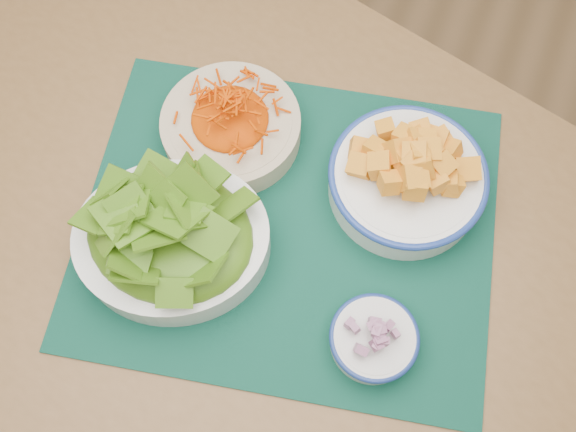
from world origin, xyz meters
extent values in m
plane|color=#A98052|center=(0.00, 0.00, 0.00)|extent=(4.00, 4.00, 0.00)
cube|color=brown|center=(0.03, 0.05, 0.73)|extent=(1.51, 1.19, 0.04)
cylinder|color=brown|center=(-0.45, 0.57, 0.35)|extent=(0.06, 0.06, 0.71)
cube|color=black|center=(0.12, 0.05, 0.75)|extent=(0.69, 0.61, 0.00)
cylinder|color=beige|center=(-0.02, 0.16, 0.78)|extent=(0.26, 0.26, 0.05)
ellipsoid|color=#E24900|center=(-0.02, 0.16, 0.82)|extent=(0.19, 0.19, 0.03)
cylinder|color=white|center=(0.26, 0.17, 0.78)|extent=(0.24, 0.24, 0.06)
torus|color=#203C95|center=(0.26, 0.17, 0.81)|extent=(0.23, 0.23, 0.01)
ellipsoid|color=orange|center=(0.26, 0.17, 0.84)|extent=(0.20, 0.20, 0.06)
ellipsoid|color=#2D5E0B|center=(-0.02, -0.04, 0.84)|extent=(0.24, 0.20, 0.06)
cylinder|color=silver|center=(0.29, -0.07, 0.77)|extent=(0.13, 0.13, 0.04)
torus|color=navy|center=(0.29, -0.07, 0.79)|extent=(0.12, 0.12, 0.01)
ellipsoid|color=#701547|center=(0.29, -0.07, 0.80)|extent=(0.10, 0.10, 0.02)
camera|label=1|loc=(0.25, -0.28, 1.64)|focal=40.00mm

